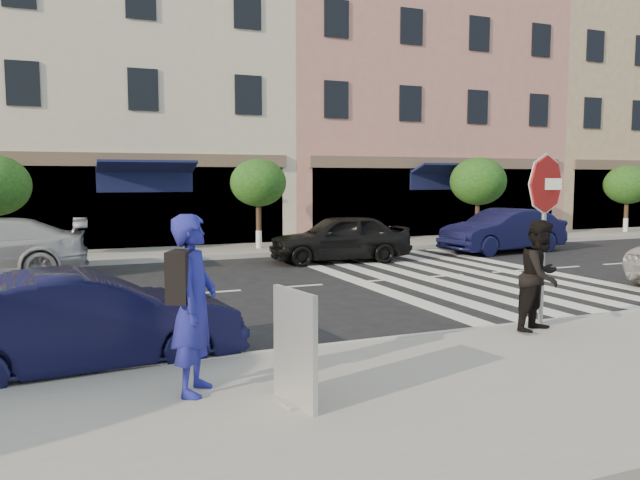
{
  "coord_description": "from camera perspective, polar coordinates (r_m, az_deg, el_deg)",
  "views": [
    {
      "loc": [
        -3.16,
        -9.56,
        2.54
      ],
      "look_at": [
        1.2,
        1.0,
        1.4
      ],
      "focal_mm": 35.0,
      "sensor_mm": 36.0,
      "label": 1
    }
  ],
  "objects": [
    {
      "name": "ground",
      "position": [
        10.38,
        -4.09,
        -8.48
      ],
      "size": [
        120.0,
        120.0,
        0.0
      ],
      "primitive_type": "plane",
      "color": "black",
      "rests_on": "ground"
    },
    {
      "name": "sidewalk_near",
      "position": [
        7.06,
        5.91,
        -14.79
      ],
      "size": [
        60.0,
        4.5,
        0.15
      ],
      "primitive_type": "cube",
      "color": "gray",
      "rests_on": "ground"
    },
    {
      "name": "sidewalk_far",
      "position": [
        20.94,
        -13.64,
        -1.21
      ],
      "size": [
        60.0,
        3.0,
        0.15
      ],
      "primitive_type": "cube",
      "color": "gray",
      "rests_on": "ground"
    },
    {
      "name": "building_centre",
      "position": [
        26.85,
        -17.02,
        11.79
      ],
      "size": [
        11.0,
        9.0,
        11.0
      ],
      "primitive_type": "cube",
      "color": "beige",
      "rests_on": "ground"
    },
    {
      "name": "building_east_mid",
      "position": [
        30.59,
        6.54,
        13.11
      ],
      "size": [
        13.0,
        9.0,
        13.0
      ],
      "primitive_type": "cube",
      "color": "tan",
      "rests_on": "ground"
    },
    {
      "name": "building_east_far",
      "position": [
        38.14,
        23.48,
        10.45
      ],
      "size": [
        12.0,
        9.0,
        12.0
      ],
      "primitive_type": "cube",
      "color": "#CFB285",
      "rests_on": "ground"
    },
    {
      "name": "street_tree_c",
      "position": [
        21.27,
        -5.66,
        5.19
      ],
      "size": [
        1.9,
        1.9,
        3.04
      ],
      "color": "#473323",
      "rests_on": "sidewalk_far"
    },
    {
      "name": "street_tree_ea",
      "position": [
        25.38,
        14.26,
        5.2
      ],
      "size": [
        2.2,
        2.2,
        3.19
      ],
      "color": "#473323",
      "rests_on": "sidewalk_far"
    },
    {
      "name": "street_tree_eb",
      "position": [
        30.84,
        26.3,
        4.54
      ],
      "size": [
        2.0,
        2.0,
        2.94
      ],
      "color": "#473323",
      "rests_on": "sidewalk_far"
    },
    {
      "name": "stop_sign",
      "position": [
        10.68,
        19.9,
        3.28
      ],
      "size": [
        0.98,
        0.14,
        2.78
      ],
      "rotation": [
        0.0,
        0.0,
        -0.09
      ],
      "color": "gray",
      "rests_on": "sidewalk_near"
    },
    {
      "name": "photographer",
      "position": [
        7.05,
        -11.42,
        -5.8
      ],
      "size": [
        0.76,
        0.87,
        2.0
      ],
      "primitive_type": "imported",
      "rotation": [
        0.0,
        0.0,
        1.09
      ],
      "color": "navy",
      "rests_on": "sidewalk_near"
    },
    {
      "name": "walker",
      "position": [
        10.31,
        19.54,
        -3.1
      ],
      "size": [
        1.03,
        0.93,
        1.74
      ],
      "primitive_type": "imported",
      "rotation": [
        0.0,
        0.0,
        0.38
      ],
      "color": "black",
      "rests_on": "sidewalk_near"
    },
    {
      "name": "poster_board",
      "position": [
        6.64,
        -2.27,
        -9.95
      ],
      "size": [
        0.33,
        0.8,
        1.23
      ],
      "rotation": [
        0.0,
        0.0,
        0.19
      ],
      "color": "beige",
      "rests_on": "sidewalk_near"
    },
    {
      "name": "car_near_mid",
      "position": [
        8.76,
        -20.71,
        -7.01
      ],
      "size": [
        4.19,
        1.86,
        1.34
      ],
      "primitive_type": "imported",
      "rotation": [
        0.0,
        0.0,
        1.68
      ],
      "color": "black",
      "rests_on": "ground"
    },
    {
      "name": "car_far_mid",
      "position": [
        18.91,
        1.79,
        0.21
      ],
      "size": [
        4.44,
        2.18,
        1.46
      ],
      "primitive_type": "imported",
      "rotation": [
        0.0,
        0.0,
        -1.68
      ],
      "color": "black",
      "rests_on": "ground"
    },
    {
      "name": "car_far_right",
      "position": [
        22.13,
        16.4,
        0.83
      ],
      "size": [
        4.67,
        2.06,
        1.49
      ],
      "primitive_type": "imported",
      "rotation": [
        0.0,
        0.0,
        -1.46
      ],
      "color": "black",
      "rests_on": "ground"
    }
  ]
}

